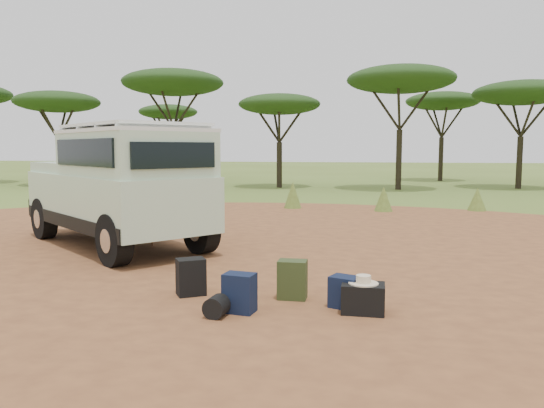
% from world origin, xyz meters
% --- Properties ---
extents(ground, '(140.00, 140.00, 0.00)m').
position_xyz_m(ground, '(0.00, 0.00, 0.00)').
color(ground, '#576825').
rests_on(ground, ground).
extents(dirt_clearing, '(23.00, 23.00, 0.01)m').
position_xyz_m(dirt_clearing, '(0.00, 0.00, 0.00)').
color(dirt_clearing, '#965A31').
rests_on(dirt_clearing, ground).
extents(grass_fringe, '(36.60, 1.60, 0.90)m').
position_xyz_m(grass_fringe, '(0.12, 8.67, 0.40)').
color(grass_fringe, '#576825').
rests_on(grass_fringe, ground).
extents(acacia_treeline, '(46.70, 13.20, 6.26)m').
position_xyz_m(acacia_treeline, '(0.75, 19.81, 4.87)').
color(acacia_treeline, black).
rests_on(acacia_treeline, ground).
extents(safari_vehicle, '(5.17, 4.75, 2.48)m').
position_xyz_m(safari_vehicle, '(-2.53, 1.18, 1.20)').
color(safari_vehicle, '#BCDABA').
rests_on(safari_vehicle, ground).
extents(walking_staff, '(0.20, 0.26, 1.45)m').
position_xyz_m(walking_staff, '(-1.84, 1.23, 0.73)').
color(walking_staff, brown).
rests_on(walking_staff, ground).
extents(backpack_black, '(0.47, 0.43, 0.51)m').
position_xyz_m(backpack_black, '(0.08, -2.07, 0.26)').
color(backpack_black, black).
rests_on(backpack_black, ground).
extents(backpack_navy, '(0.41, 0.33, 0.49)m').
position_xyz_m(backpack_navy, '(0.92, -2.70, 0.25)').
color(backpack_navy, '#111735').
rests_on(backpack_navy, ground).
extents(backpack_olive, '(0.38, 0.28, 0.53)m').
position_xyz_m(backpack_olive, '(1.49, -2.00, 0.26)').
color(backpack_olive, '#33421E').
rests_on(backpack_olive, ground).
extents(duffel_navy, '(0.44, 0.39, 0.41)m').
position_xyz_m(duffel_navy, '(2.20, -2.28, 0.20)').
color(duffel_navy, '#111735').
rests_on(duffel_navy, ground).
extents(hard_case, '(0.53, 0.38, 0.37)m').
position_xyz_m(hard_case, '(2.43, -2.46, 0.18)').
color(hard_case, black).
rests_on(hard_case, ground).
extents(stuff_sack, '(0.30, 0.30, 0.26)m').
position_xyz_m(stuff_sack, '(0.70, -2.93, 0.13)').
color(stuff_sack, black).
rests_on(stuff_sack, ground).
extents(safari_hat, '(0.36, 0.36, 0.11)m').
position_xyz_m(safari_hat, '(2.43, -2.46, 0.41)').
color(safari_hat, beige).
rests_on(safari_hat, hard_case).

